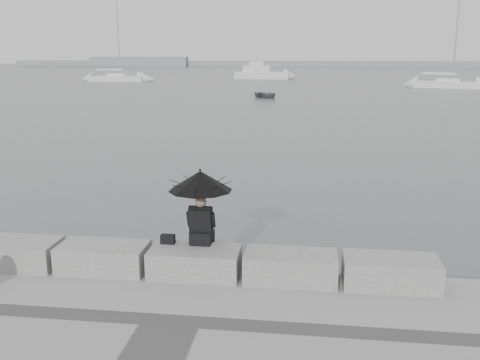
# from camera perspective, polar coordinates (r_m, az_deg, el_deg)

# --- Properties ---
(ground) EXTENTS (360.00, 360.00, 0.00)m
(ground) POSITION_cam_1_polar(r_m,az_deg,el_deg) (10.37, -4.22, -11.64)
(ground) COLOR #4F5154
(ground) RESTS_ON ground
(stone_block_far_left) EXTENTS (1.60, 0.80, 0.50)m
(stone_block_far_left) POSITION_cam_1_polar(r_m,az_deg,el_deg) (10.87, -22.79, -7.21)
(stone_block_far_left) COLOR slate
(stone_block_far_left) RESTS_ON promenade
(stone_block_left) EXTENTS (1.60, 0.80, 0.50)m
(stone_block_left) POSITION_cam_1_polar(r_m,az_deg,el_deg) (10.14, -14.36, -8.03)
(stone_block_left) COLOR slate
(stone_block_left) RESTS_ON promenade
(stone_block_centre) EXTENTS (1.60, 0.80, 0.50)m
(stone_block_centre) POSITION_cam_1_polar(r_m,az_deg,el_deg) (9.66, -4.83, -8.74)
(stone_block_centre) COLOR slate
(stone_block_centre) RESTS_ON promenade
(stone_block_right) EXTENTS (1.60, 0.80, 0.50)m
(stone_block_right) POSITION_cam_1_polar(r_m,az_deg,el_deg) (9.47, 5.41, -9.23)
(stone_block_right) COLOR slate
(stone_block_right) RESTS_ON promenade
(stone_block_far_right) EXTENTS (1.60, 0.80, 0.50)m
(stone_block_far_right) POSITION_cam_1_polar(r_m,az_deg,el_deg) (9.58, 15.77, -9.43)
(stone_block_far_right) COLOR slate
(stone_block_far_right) RESTS_ON promenade
(seated_person) EXTENTS (1.15, 1.15, 1.39)m
(seated_person) POSITION_cam_1_polar(r_m,az_deg,el_deg) (9.54, -4.25, -1.09)
(seated_person) COLOR black
(seated_person) RESTS_ON stone_block_centre
(bag) EXTENTS (0.25, 0.14, 0.16)m
(bag) POSITION_cam_1_polar(r_m,az_deg,el_deg) (9.87, -7.71, -6.27)
(bag) COLOR black
(bag) RESTS_ON stone_block_centre
(distant_landmass) EXTENTS (180.00, 8.00, 2.80)m
(distant_landmass) POSITION_cam_1_polar(r_m,az_deg,el_deg) (164.04, 3.95, 12.29)
(distant_landmass) COLOR gray
(distant_landmass) RESTS_ON ground
(sailboat_left) EXTENTS (8.29, 2.40, 12.90)m
(sailboat_left) POSITION_cam_1_polar(r_m,az_deg,el_deg) (84.37, -12.96, 10.57)
(sailboat_left) COLOR white
(sailboat_left) RESTS_ON ground
(sailboat_right) EXTENTS (8.17, 4.36, 12.90)m
(sailboat_right) POSITION_cam_1_polar(r_m,az_deg,el_deg) (71.82, 21.27, 9.55)
(sailboat_right) COLOR white
(sailboat_right) RESTS_ON ground
(motor_cruiser) EXTENTS (9.43, 4.20, 4.50)m
(motor_cruiser) POSITION_cam_1_polar(r_m,az_deg,el_deg) (90.00, 2.46, 11.30)
(motor_cruiser) COLOR white
(motor_cruiser) RESTS_ON ground
(dinghy) EXTENTS (3.66, 3.30, 0.59)m
(dinghy) POSITION_cam_1_polar(r_m,az_deg,el_deg) (53.11, 2.80, 9.09)
(dinghy) COLOR slate
(dinghy) RESTS_ON ground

